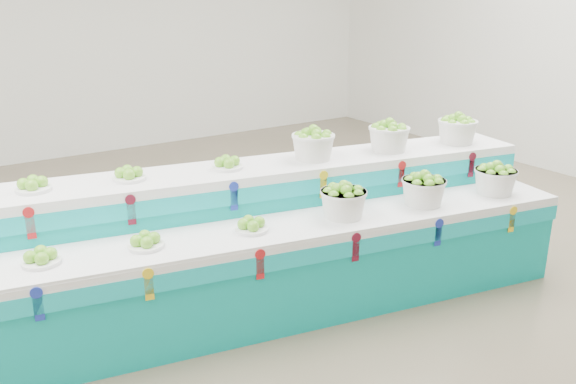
{
  "coord_description": "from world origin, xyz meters",
  "views": [
    {
      "loc": [
        -2.16,
        -3.72,
        2.28
      ],
      "look_at": [
        0.15,
        -0.25,
        0.87
      ],
      "focal_mm": 37.13,
      "sensor_mm": 36.0,
      "label": 1
    }
  ],
  "objects_px": {
    "plate_upper_mid": "(129,173)",
    "basket_upper_right": "(457,129)",
    "basket_lower_left": "(343,201)",
    "display_stand": "(288,237)"
  },
  "relations": [
    {
      "from": "display_stand",
      "to": "plate_upper_mid",
      "type": "height_order",
      "value": "plate_upper_mid"
    },
    {
      "from": "plate_upper_mid",
      "to": "display_stand",
      "type": "bearing_deg",
      "value": -24.55
    },
    {
      "from": "basket_lower_left",
      "to": "plate_upper_mid",
      "type": "xyz_separation_m",
      "value": [
        -1.3,
        0.79,
        0.23
      ]
    },
    {
      "from": "basket_lower_left",
      "to": "basket_upper_right",
      "type": "relative_size",
      "value": 1.0
    },
    {
      "from": "basket_lower_left",
      "to": "basket_upper_right",
      "type": "xyz_separation_m",
      "value": [
        1.46,
        0.25,
        0.3
      ]
    },
    {
      "from": "plate_upper_mid",
      "to": "basket_upper_right",
      "type": "height_order",
      "value": "basket_upper_right"
    },
    {
      "from": "basket_upper_right",
      "to": "display_stand",
      "type": "bearing_deg",
      "value": 177.75
    },
    {
      "from": "display_stand",
      "to": "basket_upper_right",
      "type": "xyz_separation_m",
      "value": [
        1.73,
        -0.07,
        0.63
      ]
    },
    {
      "from": "plate_upper_mid",
      "to": "basket_upper_right",
      "type": "distance_m",
      "value": 2.81
    },
    {
      "from": "display_stand",
      "to": "basket_lower_left",
      "type": "relative_size",
      "value": 12.61
    }
  ]
}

